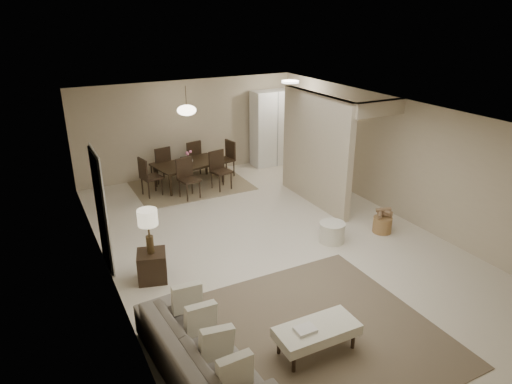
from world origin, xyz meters
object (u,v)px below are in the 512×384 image
pantry_cabinet (273,128)px  wicker_basket (382,225)px  ottoman_bench (317,331)px  side_table (152,266)px  dining_table (190,174)px  sofa (201,352)px  round_pouf (332,232)px

pantry_cabinet → wicker_basket: 4.92m
ottoman_bench → wicker_basket: ottoman_bench is taller
pantry_cabinet → ottoman_bench: 7.86m
pantry_cabinet → side_table: bearing=-137.1°
dining_table → wicker_basket: bearing=-71.1°
ottoman_bench → dining_table: (0.62, 6.51, -0.02)m
sofa → ottoman_bench: size_ratio=2.11×
sofa → round_pouf: 4.05m
round_pouf → dining_table: bearing=108.4°
pantry_cabinet → dining_table: size_ratio=1.25×
ottoman_bench → wicker_basket: bearing=36.5°
side_table → wicker_basket: (4.56, -0.42, -0.09)m
ottoman_bench → side_table: size_ratio=2.19×
pantry_cabinet → dining_table: bearing=-167.9°
side_table → round_pouf: bearing=-4.6°
round_pouf → dining_table: 4.34m
pantry_cabinet → ottoman_bench: size_ratio=1.90×
round_pouf → wicker_basket: 1.15m
ottoman_bench → round_pouf: 3.12m
sofa → wicker_basket: size_ratio=6.21×
wicker_basket → round_pouf: bearing=173.1°
pantry_cabinet → sofa: pantry_cabinet is taller
side_table → wicker_basket: size_ratio=1.34×
side_table → dining_table: 4.35m
sofa → pantry_cabinet: bearing=-39.6°
dining_table → pantry_cabinet: bearing=0.5°
sofa → dining_table: size_ratio=1.39×
pantry_cabinet → side_table: (-4.75, -4.42, -0.80)m
side_table → ottoman_bench: bearing=-61.9°
side_table → wicker_basket: 4.57m
ottoman_bench → side_table: bearing=118.9°
pantry_cabinet → side_table: pantry_cabinet is taller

